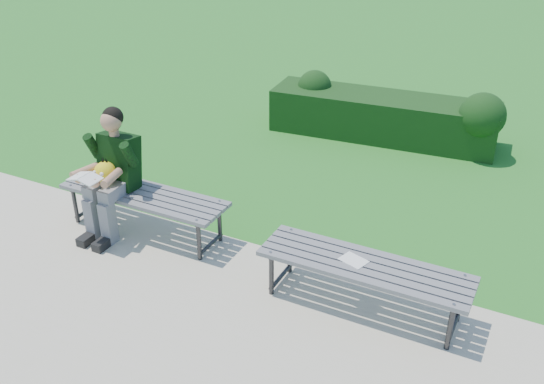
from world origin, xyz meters
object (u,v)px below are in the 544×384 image
hedge (389,115)px  paper_sheet (354,260)px  bench_left (144,198)px  bench_right (364,269)px  seated_boy (111,169)px

hedge → paper_sheet: (0.85, -3.76, 0.12)m
bench_left → bench_right: bearing=-4.0°
hedge → bench_right: hedge is taller
bench_right → paper_sheet: 0.12m
hedge → bench_left: bearing=-112.3°
hedge → bench_left: (-1.48, -3.59, 0.06)m
bench_right → paper_sheet: size_ratio=6.97×
bench_left → seated_boy: (-0.30, -0.09, 0.30)m
bench_left → seated_boy: 0.43m
bench_left → paper_sheet: (2.33, -0.17, 0.06)m
paper_sheet → hedge: bearing=102.7°
bench_left → paper_sheet: 2.33m
bench_right → bench_left: bearing=176.0°
hedge → seated_boy: seated_boy is taller
hedge → paper_sheet: size_ratio=12.58×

